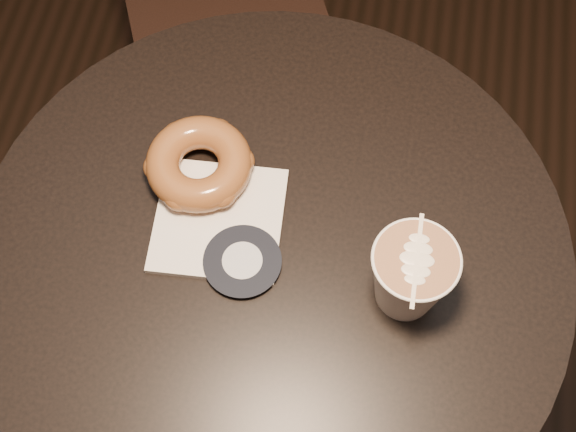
{
  "coord_description": "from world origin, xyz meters",
  "views": [
    {
      "loc": [
        0.08,
        -0.36,
        1.6
      ],
      "look_at": [
        0.01,
        0.03,
        0.79
      ],
      "focal_mm": 50.0,
      "sensor_mm": 36.0,
      "label": 1
    }
  ],
  "objects_px": {
    "latte_cup": "(410,277)",
    "cafe_table": "(274,307)",
    "doughnut": "(199,164)",
    "pastry_bag": "(219,220)"
  },
  "relations": [
    {
      "from": "pastry_bag",
      "to": "latte_cup",
      "type": "height_order",
      "value": "latte_cup"
    },
    {
      "from": "cafe_table",
      "to": "pastry_bag",
      "type": "distance_m",
      "value": 0.22
    },
    {
      "from": "doughnut",
      "to": "latte_cup",
      "type": "height_order",
      "value": "latte_cup"
    },
    {
      "from": "doughnut",
      "to": "latte_cup",
      "type": "xyz_separation_m",
      "value": [
        0.26,
        -0.11,
        0.02
      ]
    },
    {
      "from": "latte_cup",
      "to": "cafe_table",
      "type": "bearing_deg",
      "value": 170.02
    },
    {
      "from": "cafe_table",
      "to": "pastry_bag",
      "type": "xyz_separation_m",
      "value": [
        -0.07,
        0.03,
        0.2
      ]
    },
    {
      "from": "latte_cup",
      "to": "pastry_bag",
      "type": "bearing_deg",
      "value": 166.5
    },
    {
      "from": "pastry_bag",
      "to": "doughnut",
      "type": "distance_m",
      "value": 0.07
    },
    {
      "from": "pastry_bag",
      "to": "latte_cup",
      "type": "xyz_separation_m",
      "value": [
        0.22,
        -0.05,
        0.05
      ]
    },
    {
      "from": "pastry_bag",
      "to": "latte_cup",
      "type": "distance_m",
      "value": 0.23
    }
  ]
}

